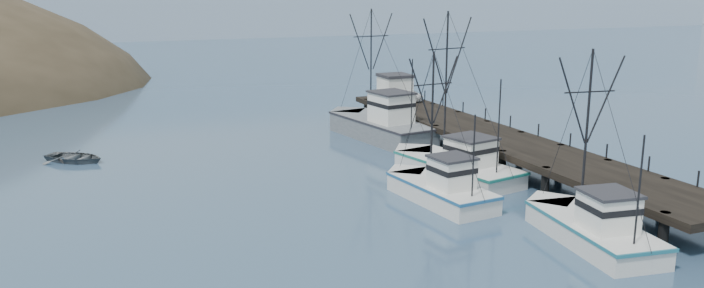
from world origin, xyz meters
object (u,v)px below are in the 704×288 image
pier_shed (395,87)px  pickup_truck (398,95)px  pier (494,138)px  trawler_mid (438,189)px  work_vessel (379,125)px  motorboat (75,162)px  trawler_near (590,227)px  trawler_far (454,165)px

pier_shed → pickup_truck: size_ratio=0.61×
pier → trawler_mid: 12.71m
pier → work_vessel: bearing=118.2°
trawler_mid → motorboat: (-21.89, 19.98, -0.82)m
pier → trawler_near: (-5.62, -17.78, -0.87)m
pickup_truck → trawler_near: bearing=-166.2°
motorboat → pier: bearing=-70.7°
pier → trawler_far: 6.73m
trawler_near → pier_shed: bearing=81.5°
trawler_near → trawler_mid: trawler_near is taller
trawler_near → pier: bearing=72.5°
pier_shed → pickup_truck: (0.14, -0.52, -0.69)m
trawler_far → motorboat: size_ratio=2.48×
trawler_mid → trawler_far: bearing=50.1°
pier → pier_shed: size_ratio=13.75×
work_vessel → motorboat: 26.11m
pier → pickup_truck: (-0.12, 17.48, 1.03)m
pickup_truck → work_vessel: bearing=165.4°
trawler_near → pickup_truck: (5.50, 35.26, 1.91)m
pier → work_vessel: work_vessel is taller
pier → pier_shed: 18.08m
trawler_mid → trawler_far: 6.19m
trawler_far → pier_shed: size_ratio=3.85×
motorboat → trawler_mid: bearing=-92.6°
trawler_near → pier_shed: (5.36, 35.78, 2.60)m
trawler_far → trawler_near: bearing=-89.5°
work_vessel → pier_shed: (5.29, 7.66, 2.19)m
work_vessel → motorboat: size_ratio=2.87×
trawler_near → trawler_mid: (-4.08, 9.60, -0.00)m
trawler_far → motorboat: bearing=149.5°
pier_shed → motorboat: 32.12m
trawler_mid → motorboat: trawler_mid is taller
trawler_near → motorboat: size_ratio=2.18×
pier_shed → work_vessel: bearing=-124.6°
pier → trawler_mid: bearing=-139.9°
motorboat → work_vessel: bearing=-53.4°
trawler_far → pier_shed: 22.27m
work_vessel → trawler_near: bearing=-90.1°
trawler_mid → trawler_near: bearing=-67.0°
pier → trawler_mid: size_ratio=4.39×
trawler_mid → pier: bearing=40.1°
trawler_mid → pickup_truck: bearing=69.5°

